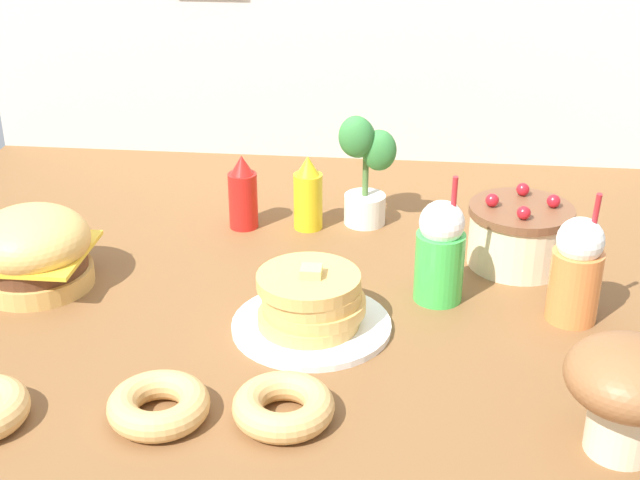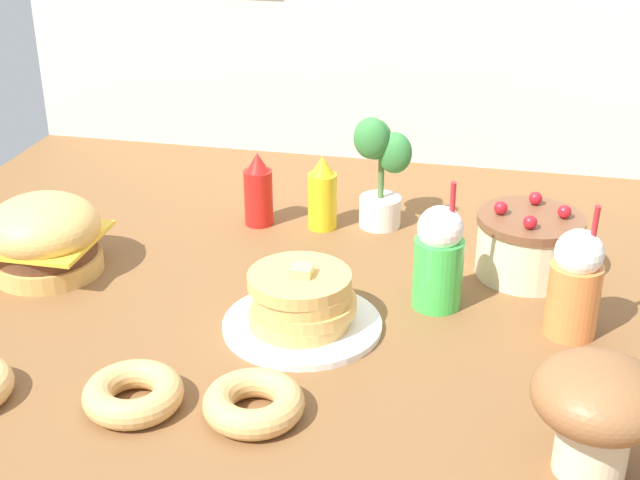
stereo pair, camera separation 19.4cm
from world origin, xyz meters
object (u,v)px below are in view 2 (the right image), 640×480
at_px(layer_cake, 529,244).
at_px(orange_float_cup, 575,284).
at_px(donut_chocolate, 133,393).
at_px(donut_vanilla, 254,402).
at_px(pancake_stack, 302,305).
at_px(mushroom_stool, 598,406).
at_px(ketchup_bottle, 258,191).
at_px(burger, 44,236).
at_px(potted_plant, 380,168).
at_px(mustard_bottle, 322,195).
at_px(cream_soda_cup, 439,258).

xyz_separation_m(layer_cake, orange_float_cup, (0.09, -0.25, 0.04)).
distance_m(orange_float_cup, donut_chocolate, 0.88).
bearing_deg(donut_vanilla, pancake_stack, 87.70).
relative_size(pancake_stack, mushroom_stool, 1.55).
height_order(ketchup_bottle, donut_vanilla, ketchup_bottle).
xyz_separation_m(burger, potted_plant, (0.71, 0.42, 0.07)).
xyz_separation_m(layer_cake, potted_plant, (-0.37, 0.19, 0.08)).
bearing_deg(donut_chocolate, donut_vanilla, 5.17).
bearing_deg(burger, layer_cake, 11.66).
bearing_deg(burger, mustard_bottle, 33.28).
bearing_deg(pancake_stack, ketchup_bottle, 115.43).
distance_m(pancake_stack, potted_plant, 0.55).
xyz_separation_m(ketchup_bottle, potted_plant, (0.30, 0.05, 0.07)).
xyz_separation_m(burger, ketchup_bottle, (0.40, 0.36, 0.00)).
distance_m(donut_chocolate, mushroom_stool, 0.79).
distance_m(mustard_bottle, mushroom_stool, 1.03).
bearing_deg(layer_cake, potted_plant, 152.77).
bearing_deg(ketchup_bottle, pancake_stack, -64.57).
bearing_deg(mushroom_stool, pancake_stack, 149.15).
bearing_deg(potted_plant, pancake_stack, -97.92).
bearing_deg(mustard_bottle, potted_plant, 16.99).
bearing_deg(layer_cake, burger, -168.34).
relative_size(burger, pancake_stack, 0.78).
relative_size(pancake_stack, potted_plant, 1.11).
distance_m(burger, layer_cake, 1.11).
bearing_deg(burger, orange_float_cup, -1.14).
xyz_separation_m(layer_cake, ketchup_bottle, (-0.68, 0.14, 0.02)).
distance_m(pancake_stack, donut_chocolate, 0.40).
bearing_deg(potted_plant, layer_cake, -27.23).
height_order(burger, orange_float_cup, orange_float_cup).
bearing_deg(layer_cake, mustard_bottle, 163.70).
distance_m(burger, potted_plant, 0.82).
xyz_separation_m(cream_soda_cup, potted_plant, (-0.19, 0.38, 0.04)).
bearing_deg(orange_float_cup, mushroom_stool, -87.67).
xyz_separation_m(pancake_stack, cream_soda_cup, (0.26, 0.16, 0.06)).
bearing_deg(layer_cake, mushroom_stool, -81.07).
relative_size(cream_soda_cup, donut_vanilla, 1.61).
height_order(burger, ketchup_bottle, ketchup_bottle).
height_order(donut_vanilla, mushroom_stool, mushroom_stool).
height_order(mustard_bottle, donut_vanilla, mustard_bottle).
height_order(potted_plant, mushroom_stool, potted_plant).
bearing_deg(cream_soda_cup, mushroom_stool, -58.84).
xyz_separation_m(donut_vanilla, potted_plant, (0.09, 0.85, 0.13)).
bearing_deg(cream_soda_cup, pancake_stack, -149.29).
height_order(orange_float_cup, donut_vanilla, orange_float_cup).
height_order(layer_cake, ketchup_bottle, ketchup_bottle).
bearing_deg(cream_soda_cup, burger, -177.81).
distance_m(layer_cake, orange_float_cup, 0.27).
distance_m(layer_cake, donut_vanilla, 0.80).
height_order(layer_cake, potted_plant, potted_plant).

